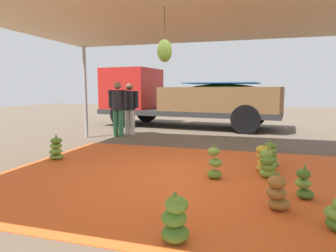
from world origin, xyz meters
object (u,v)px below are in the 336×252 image
object	(u,v)px
banana_bunch_8	(175,220)
cargo_truck_main	(181,97)
worker_0	(118,105)
banana_bunch_6	(56,149)
banana_bunch_1	(215,164)
banana_bunch_3	(277,194)
banana_bunch_2	(304,185)
banana_bunch_9	(270,155)
banana_bunch_0	(265,160)
banana_bunch_5	(267,165)
worker_1	(130,105)

from	to	relation	value
banana_bunch_8	cargo_truck_main	size ratio (longest dim) A/B	0.07
worker_0	banana_bunch_6	bearing A→B (deg)	-87.67
banana_bunch_1	banana_bunch_3	world-z (taller)	banana_bunch_1
banana_bunch_2	cargo_truck_main	bearing A→B (deg)	115.57
banana_bunch_1	banana_bunch_9	xyz separation A→B (m)	(0.95, 1.11, -0.03)
banana_bunch_3	cargo_truck_main	xyz separation A→B (m)	(-3.19, 7.98, 0.99)
banana_bunch_0	banana_bunch_2	bearing A→B (deg)	-68.71
worker_0	banana_bunch_2	bearing A→B (deg)	-41.57
worker_0	banana_bunch_3	bearing A→B (deg)	-47.05
banana_bunch_0	banana_bunch_9	world-z (taller)	banana_bunch_0
banana_bunch_0	cargo_truck_main	xyz separation A→B (m)	(-3.09, 6.24, 0.96)
banana_bunch_6	cargo_truck_main	bearing A→B (deg)	79.67
banana_bunch_5	banana_bunch_8	xyz separation A→B (m)	(-0.96, -2.52, -0.01)
banana_bunch_9	cargo_truck_main	bearing A→B (deg)	119.20
banana_bunch_3	banana_bunch_5	bearing A→B (deg)	92.65
banana_bunch_0	banana_bunch_1	bearing A→B (deg)	-142.81
banana_bunch_3	worker_1	distance (m)	6.83
cargo_truck_main	worker_0	size ratio (longest dim) A/B	4.22
banana_bunch_6	banana_bunch_9	bearing A→B (deg)	9.19
banana_bunch_3	banana_bunch_9	bearing A→B (deg)	89.45
banana_bunch_2	banana_bunch_9	size ratio (longest dim) A/B	0.90
banana_bunch_2	worker_1	bearing A→B (deg)	134.47
banana_bunch_0	banana_bunch_8	distance (m)	3.00
worker_1	banana_bunch_6	bearing A→B (deg)	-91.30
banana_bunch_0	worker_0	world-z (taller)	worker_0
banana_bunch_8	cargo_truck_main	world-z (taller)	cargo_truck_main
banana_bunch_9	banana_bunch_8	bearing A→B (deg)	-107.40
banana_bunch_8	worker_1	bearing A→B (deg)	117.07
banana_bunch_2	banana_bunch_5	size ratio (longest dim) A/B	0.92
banana_bunch_0	banana_bunch_9	size ratio (longest dim) A/B	1.01
banana_bunch_1	banana_bunch_9	world-z (taller)	banana_bunch_1
banana_bunch_9	banana_bunch_1	bearing A→B (deg)	-130.36
banana_bunch_2	banana_bunch_9	world-z (taller)	banana_bunch_9
cargo_truck_main	worker_1	distance (m)	2.93
banana_bunch_2	banana_bunch_8	distance (m)	2.15
cargo_truck_main	worker_0	world-z (taller)	cargo_truck_main
banana_bunch_8	worker_1	world-z (taller)	worker_1
banana_bunch_5	worker_0	world-z (taller)	worker_0
banana_bunch_1	banana_bunch_8	distance (m)	2.23
worker_0	banana_bunch_9	bearing A→B (deg)	-30.03
banana_bunch_1	banana_bunch_8	bearing A→B (deg)	-92.57
banana_bunch_1	banana_bunch_6	xyz separation A→B (m)	(-3.44, 0.40, -0.02)
banana_bunch_2	banana_bunch_3	size ratio (longest dim) A/B	0.99
banana_bunch_8	banana_bunch_9	bearing A→B (deg)	72.60
banana_bunch_9	banana_bunch_0	bearing A→B (deg)	-103.90
banana_bunch_2	banana_bunch_9	xyz separation A→B (m)	(-0.36, 1.72, 0.03)
banana_bunch_0	banana_bunch_9	xyz separation A→B (m)	(0.12, 0.49, -0.01)
banana_bunch_8	banana_bunch_6	bearing A→B (deg)	141.80
banana_bunch_0	banana_bunch_3	world-z (taller)	banana_bunch_0
banana_bunch_1	banana_bunch_2	bearing A→B (deg)	-24.75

